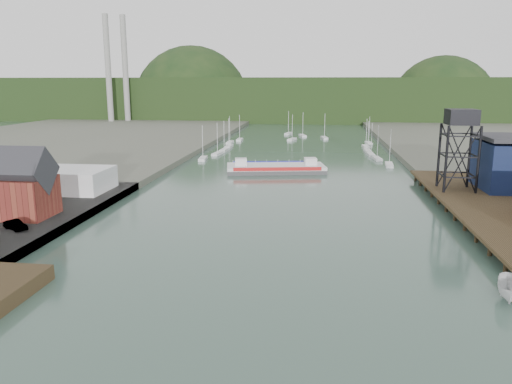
% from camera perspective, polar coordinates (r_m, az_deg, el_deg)
% --- Properties ---
extents(ground, '(600.00, 600.00, 0.00)m').
position_cam_1_polar(ground, '(50.54, -1.94, -14.97)').
color(ground, '#304A3B').
rests_on(ground, ground).
extents(east_pier, '(14.00, 70.00, 2.45)m').
position_cam_1_polar(east_pier, '(96.56, 24.86, -1.52)').
color(east_pier, black).
rests_on(east_pier, ground).
extents(harbor_building, '(12.20, 8.20, 8.90)m').
position_cam_1_polar(harbor_building, '(90.72, -25.93, 0.25)').
color(harbor_building, '#5B1D1A').
rests_on(harbor_building, west_quay).
extents(white_shed, '(18.00, 12.00, 4.50)m').
position_cam_1_polar(white_shed, '(109.01, -21.08, 1.33)').
color(white_shed, silver).
rests_on(white_shed, west_quay).
extents(lift_tower, '(6.50, 6.50, 16.00)m').
position_cam_1_polar(lift_tower, '(106.30, 22.41, 7.40)').
color(lift_tower, black).
rests_on(lift_tower, east_pier).
extents(marina_sailboats, '(57.71, 92.65, 0.90)m').
position_cam_1_polar(marina_sailboats, '(184.33, 4.80, 5.24)').
color(marina_sailboats, silver).
rests_on(marina_sailboats, ground).
extents(smokestacks, '(11.20, 8.20, 60.00)m').
position_cam_1_polar(smokestacks, '(299.11, -15.62, 13.27)').
color(smokestacks, gray).
rests_on(smokestacks, ground).
extents(distant_hills, '(500.00, 120.00, 80.00)m').
position_cam_1_polar(distant_hills, '(346.08, 5.27, 10.24)').
color(distant_hills, black).
rests_on(distant_hills, ground).
extents(chain_ferry, '(27.07, 14.60, 3.70)m').
position_cam_1_polar(chain_ferry, '(132.35, 2.27, 2.76)').
color(chain_ferry, '#464648').
rests_on(chain_ferry, ground).
extents(motorboat, '(3.92, 6.60, 2.39)m').
position_cam_1_polar(motorboat, '(61.76, 26.97, -9.91)').
color(motorboat, silver).
rests_on(motorboat, ground).
extents(car_west_b, '(4.67, 3.55, 1.48)m').
position_cam_1_polar(car_west_b, '(83.07, -25.80, -3.43)').
color(car_west_b, '#999999').
rests_on(car_west_b, west_quay).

